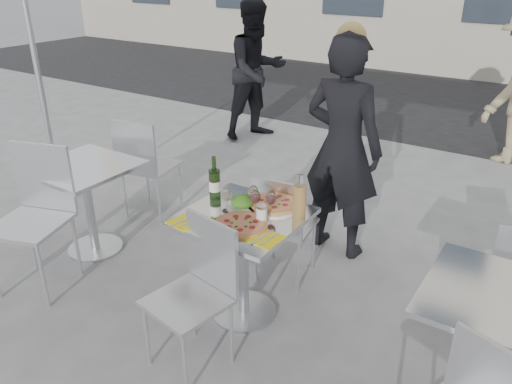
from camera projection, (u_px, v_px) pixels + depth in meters
The scene contains 23 objects.
ground at pixel (244, 312), 3.40m from camera, with size 80.00×80.00×0.00m, color slate.
street_asphalt at pixel (465, 104), 8.32m from camera, with size 24.00×5.00×0.00m, color black.
main_table at pixel (243, 244), 3.18m from camera, with size 0.72×0.72×0.75m.
side_table_left at pixel (87, 190), 3.92m from camera, with size 0.72×0.72×0.75m.
side_table_right at pixel (496, 332), 2.43m from camera, with size 0.72×0.72×0.75m.
chair_far at pixel (282, 221), 3.54m from camera, with size 0.44×0.45×0.85m.
chair_near at pixel (199, 283), 2.82m from camera, with size 0.47×0.48×0.89m.
side_chair_lfar at pixel (143, 161), 4.44m from camera, with size 0.51×0.52×0.95m.
side_chair_lnear at pixel (37, 205), 3.53m from camera, with size 0.59×0.60×1.03m.
woman_diner at pixel (343, 148), 3.81m from camera, with size 0.64×0.42×1.75m, color black.
pedestrian_a at pixel (257, 71), 6.45m from camera, with size 0.86×0.67×1.77m, color black.
pizza_near at pixel (241, 224), 2.96m from camera, with size 0.32×0.32×0.02m.
pizza_far at pixel (274, 204), 3.19m from camera, with size 0.35×0.35×0.03m.
salad_plate at pixel (243, 203), 3.17m from camera, with size 0.22×0.22×0.09m.
wine_bottle at pixel (215, 182), 3.26m from camera, with size 0.07×0.08×0.29m.
carafe at pixel (299, 201), 3.00m from camera, with size 0.08×0.08×0.29m.
sugar_shaker at pixel (262, 214), 2.99m from camera, with size 0.06×0.06×0.11m.
wineglass_white_a at pixel (226, 195), 3.09m from camera, with size 0.07×0.07×0.16m.
wineglass_white_b at pixel (253, 193), 3.13m from camera, with size 0.07×0.07×0.16m.
wineglass_red_a at pixel (255, 198), 3.06m from camera, with size 0.07×0.07×0.16m.
wineglass_red_b at pixel (271, 199), 3.05m from camera, with size 0.07×0.07×0.16m.
napkin_left at pixel (186, 222), 3.00m from camera, with size 0.21×0.21×0.01m.
napkin_right at pixel (265, 238), 2.83m from camera, with size 0.20×0.20×0.01m.
Camera 1 is at (1.58, -2.24, 2.18)m, focal length 35.00 mm.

